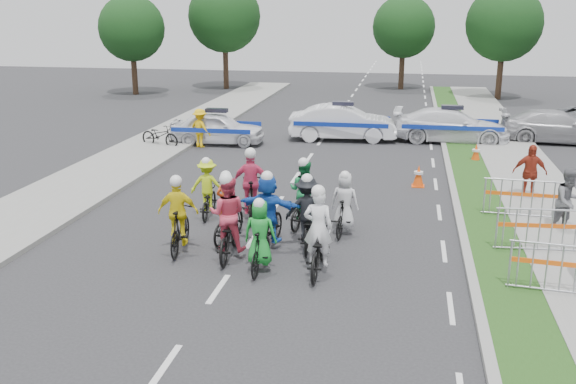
% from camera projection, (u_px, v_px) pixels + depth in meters
% --- Properties ---
extents(ground, '(90.00, 90.00, 0.00)m').
position_uv_depth(ground, '(218.00, 289.00, 13.03)').
color(ground, '#28282B').
rests_on(ground, ground).
extents(curb_right, '(0.20, 60.00, 0.12)m').
position_uv_depth(curb_right, '(460.00, 223.00, 16.82)').
color(curb_right, gray).
rests_on(curb_right, ground).
extents(grass_strip, '(1.20, 60.00, 0.11)m').
position_uv_depth(grass_strip, '(488.00, 225.00, 16.69)').
color(grass_strip, '#204215').
rests_on(grass_strip, ground).
extents(sidewalk_right, '(2.40, 60.00, 0.13)m').
position_uv_depth(sidewalk_right, '(561.00, 229.00, 16.37)').
color(sidewalk_right, gray).
rests_on(sidewalk_right, ground).
extents(sidewalk_left, '(3.00, 60.00, 0.13)m').
position_uv_depth(sidewalk_left, '(55.00, 199.00, 18.89)').
color(sidewalk_left, gray).
rests_on(sidewalk_left, ground).
extents(rider_0, '(0.68, 1.94, 1.98)m').
position_uv_depth(rider_0, '(318.00, 244.00, 13.69)').
color(rider_0, black).
rests_on(rider_0, ground).
extents(rider_1, '(0.71, 1.60, 1.67)m').
position_uv_depth(rider_1, '(260.00, 242.00, 13.76)').
color(rider_1, black).
rests_on(rider_1, ground).
extents(rider_2, '(0.88, 2.01, 2.00)m').
position_uv_depth(rider_2, '(228.00, 226.00, 14.53)').
color(rider_2, black).
rests_on(rider_2, ground).
extents(rider_3, '(0.98, 1.83, 1.87)m').
position_uv_depth(rider_3, '(179.00, 222.00, 14.84)').
color(rider_3, black).
rests_on(rider_3, ground).
extents(rider_4, '(1.07, 1.85, 1.83)m').
position_uv_depth(rider_4, '(307.00, 219.00, 15.11)').
color(rider_4, black).
rests_on(rider_4, ground).
extents(rider_5, '(1.57, 1.86, 1.90)m').
position_uv_depth(rider_5, '(268.00, 215.00, 15.08)').
color(rider_5, black).
rests_on(rider_5, ground).
extents(rider_6, '(0.82, 1.81, 1.78)m').
position_uv_depth(rider_6, '(228.00, 217.00, 15.62)').
color(rider_6, black).
rests_on(rider_6, ground).
extents(rider_7, '(0.75, 1.63, 1.66)m').
position_uv_depth(rider_7, '(344.00, 209.00, 16.02)').
color(rider_7, black).
rests_on(rider_7, ground).
extents(rider_8, '(0.98, 1.89, 1.84)m').
position_uv_depth(rider_8, '(304.00, 200.00, 16.65)').
color(rider_8, black).
rests_on(rider_8, ground).
extents(rider_9, '(1.06, 1.95, 1.99)m').
position_uv_depth(rider_9, '(252.00, 192.00, 17.11)').
color(rider_9, black).
rests_on(rider_9, ground).
extents(rider_10, '(0.97, 1.69, 1.67)m').
position_uv_depth(rider_10, '(208.00, 193.00, 17.39)').
color(rider_10, black).
rests_on(rider_10, ground).
extents(police_car_0, '(3.98, 1.82, 1.32)m').
position_uv_depth(police_car_0, '(217.00, 128.00, 26.63)').
color(police_car_0, white).
rests_on(police_car_0, ground).
extents(police_car_1, '(4.65, 1.96, 1.49)m').
position_uv_depth(police_car_1, '(343.00, 123.00, 27.39)').
color(police_car_1, white).
rests_on(police_car_1, ground).
extents(police_car_2, '(4.86, 2.11, 1.39)m').
position_uv_depth(police_car_2, '(451.00, 126.00, 27.02)').
color(police_car_2, white).
rests_on(police_car_2, ground).
extents(civilian_sedan, '(4.71, 2.06, 1.35)m').
position_uv_depth(civilian_sedan, '(557.00, 127.00, 26.89)').
color(civilian_sedan, '#A9A8AD').
rests_on(civilian_sedan, ground).
extents(spectator_1, '(1.02, 0.93, 1.69)m').
position_uv_depth(spectator_1, '(569.00, 201.00, 16.00)').
color(spectator_1, slate).
rests_on(spectator_1, ground).
extents(spectator_2, '(0.99, 0.43, 1.67)m').
position_uv_depth(spectator_2, '(530.00, 172.00, 18.82)').
color(spectator_2, maroon).
rests_on(spectator_2, ground).
extents(marshal_hiviz, '(1.16, 0.95, 1.57)m').
position_uv_depth(marshal_hiviz, '(200.00, 128.00, 25.97)').
color(marshal_hiviz, yellow).
rests_on(marshal_hiviz, ground).
extents(barrier_0, '(2.04, 0.71, 1.12)m').
position_uv_depth(barrier_0, '(561.00, 271.00, 12.49)').
color(barrier_0, '#A5A8AD').
rests_on(barrier_0, ground).
extents(barrier_1, '(2.03, 0.65, 1.12)m').
position_uv_depth(barrier_1, '(539.00, 232.00, 14.67)').
color(barrier_1, '#A5A8AD').
rests_on(barrier_1, ground).
extents(barrier_2, '(2.03, 0.61, 1.12)m').
position_uv_depth(barrier_2, '(521.00, 200.00, 17.10)').
color(barrier_2, '#A5A8AD').
rests_on(barrier_2, ground).
extents(cone_0, '(0.40, 0.40, 0.70)m').
position_uv_depth(cone_0, '(418.00, 176.00, 20.37)').
color(cone_0, '#F24C0C').
rests_on(cone_0, ground).
extents(cone_1, '(0.40, 0.40, 0.70)m').
position_uv_depth(cone_1, '(476.00, 153.00, 23.53)').
color(cone_1, '#F24C0C').
rests_on(cone_1, ground).
extents(parked_bike, '(1.93, 1.16, 0.96)m').
position_uv_depth(parked_bike, '(160.00, 135.00, 26.10)').
color(parked_bike, black).
rests_on(parked_bike, ground).
extents(tree_0, '(4.20, 4.20, 6.30)m').
position_uv_depth(tree_0, '(132.00, 28.00, 40.78)').
color(tree_0, '#382619').
rests_on(tree_0, ground).
extents(tree_1, '(4.55, 4.55, 6.82)m').
position_uv_depth(tree_1, '(504.00, 24.00, 38.47)').
color(tree_1, '#382619').
rests_on(tree_1, ground).
extents(tree_3, '(4.90, 4.90, 7.35)m').
position_uv_depth(tree_3, '(224.00, 16.00, 43.47)').
color(tree_3, '#382619').
rests_on(tree_3, ground).
extents(tree_4, '(4.20, 4.20, 6.30)m').
position_uv_depth(tree_4, '(404.00, 27.00, 43.41)').
color(tree_4, '#382619').
rests_on(tree_4, ground).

